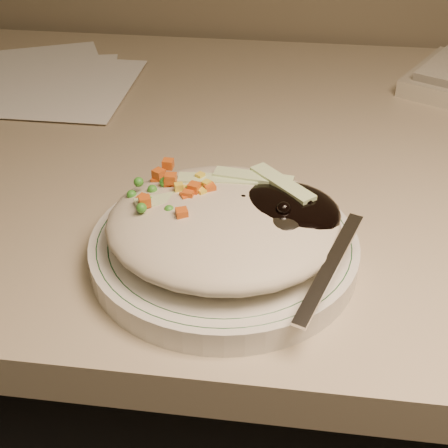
# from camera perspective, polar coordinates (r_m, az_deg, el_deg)

# --- Properties ---
(desk) EXTENTS (1.40, 0.70, 0.74)m
(desk) POSITION_cam_1_polar(r_m,az_deg,el_deg) (0.83, 6.61, -5.25)
(desk) COLOR tan
(desk) RESTS_ON ground
(plate) EXTENTS (0.23, 0.23, 0.02)m
(plate) POSITION_cam_1_polar(r_m,az_deg,el_deg) (0.53, 0.00, -2.31)
(plate) COLOR silver
(plate) RESTS_ON desk
(plate_rim) EXTENTS (0.21, 0.21, 0.00)m
(plate_rim) POSITION_cam_1_polar(r_m,az_deg,el_deg) (0.52, 0.00, -1.44)
(plate_rim) COLOR #144723
(plate_rim) RESTS_ON plate
(meal) EXTENTS (0.21, 0.19, 0.05)m
(meal) POSITION_cam_1_polar(r_m,az_deg,el_deg) (0.51, 0.47, 0.43)
(meal) COLOR #B8AC95
(meal) RESTS_ON plate
(papers) EXTENTS (0.38, 0.32, 0.00)m
(papers) POSITION_cam_1_polar(r_m,az_deg,el_deg) (0.92, -19.77, 12.13)
(papers) COLOR white
(papers) RESTS_ON desk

